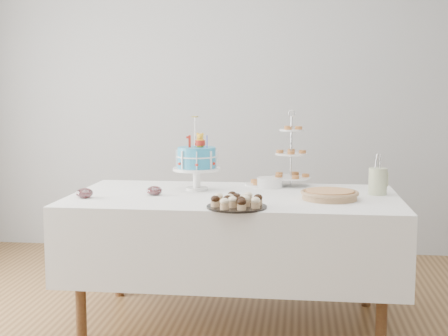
# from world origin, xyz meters

# --- Properties ---
(walls) EXTENTS (5.04, 4.04, 2.70)m
(walls) POSITION_xyz_m (0.00, 0.00, 1.35)
(walls) COLOR #A0A2A5
(walls) RESTS_ON floor
(table) EXTENTS (1.92, 1.02, 0.77)m
(table) POSITION_xyz_m (0.00, 0.30, 0.54)
(table) COLOR white
(table) RESTS_ON floor
(birthday_cake) EXTENTS (0.30, 0.30, 0.45)m
(birthday_cake) POSITION_xyz_m (-0.25, 0.45, 0.89)
(birthday_cake) COLOR white
(birthday_cake) RESTS_ON table
(cupcake_tray) EXTENTS (0.32, 0.32, 0.07)m
(cupcake_tray) POSITION_xyz_m (0.06, -0.10, 0.81)
(cupcake_tray) COLOR black
(cupcake_tray) RESTS_ON table
(pie) EXTENTS (0.33, 0.33, 0.05)m
(pie) POSITION_xyz_m (0.55, 0.22, 0.80)
(pie) COLOR tan
(pie) RESTS_ON table
(tiered_stand) EXTENTS (0.25, 0.25, 0.49)m
(tiered_stand) POSITION_xyz_m (0.33, 0.70, 0.97)
(tiered_stand) COLOR silver
(tiered_stand) RESTS_ON table
(plate_stack) EXTENTS (0.16, 0.16, 0.06)m
(plate_stack) POSITION_xyz_m (0.19, 0.61, 0.80)
(plate_stack) COLOR white
(plate_stack) RESTS_ON table
(pastry_plate) EXTENTS (0.24, 0.24, 0.04)m
(pastry_plate) POSITION_xyz_m (0.15, 0.69, 0.79)
(pastry_plate) COLOR white
(pastry_plate) RESTS_ON table
(jam_bowl_a) EXTENTS (0.10, 0.10, 0.06)m
(jam_bowl_a) POSITION_xyz_m (-0.84, 0.09, 0.80)
(jam_bowl_a) COLOR silver
(jam_bowl_a) RESTS_ON table
(jam_bowl_b) EXTENTS (0.09, 0.09, 0.05)m
(jam_bowl_b) POSITION_xyz_m (-0.46, 0.24, 0.80)
(jam_bowl_b) COLOR silver
(jam_bowl_b) RESTS_ON table
(utensil_pitcher) EXTENTS (0.11, 0.11, 0.24)m
(utensil_pitcher) POSITION_xyz_m (0.84, 0.42, 0.86)
(utensil_pitcher) COLOR #EFE8CE
(utensil_pitcher) RESTS_ON table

